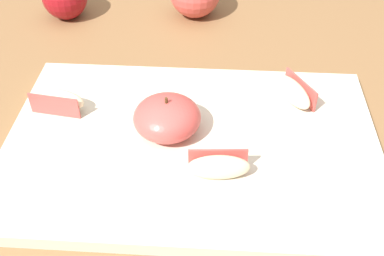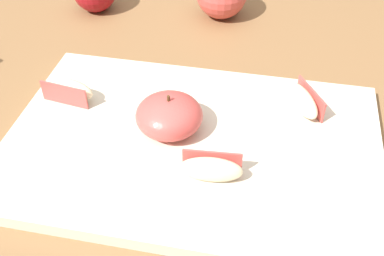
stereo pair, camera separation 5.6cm
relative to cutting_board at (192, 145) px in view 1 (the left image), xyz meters
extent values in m
cube|color=brown|center=(-0.06, 0.07, -0.02)|extent=(1.11, 0.82, 0.03)
cube|color=brown|center=(0.43, 0.42, -0.41)|extent=(0.06, 0.06, 0.75)
cube|color=beige|center=(0.00, 0.00, 0.00)|extent=(0.46, 0.31, 0.02)
ellipsoid|color=#D14C47|center=(-0.03, 0.01, 0.03)|extent=(0.08, 0.08, 0.05)
cylinder|color=#4C3319|center=(-0.03, 0.01, 0.06)|extent=(0.00, 0.00, 0.01)
ellipsoid|color=beige|center=(0.13, 0.09, 0.02)|extent=(0.06, 0.07, 0.03)
cube|color=#D14C47|center=(0.14, 0.09, 0.02)|extent=(0.04, 0.06, 0.03)
ellipsoid|color=beige|center=(-0.18, 0.05, 0.02)|extent=(0.07, 0.03, 0.03)
cube|color=#D14C47|center=(-0.18, 0.04, 0.02)|extent=(0.07, 0.01, 0.03)
ellipsoid|color=beige|center=(0.03, -0.06, 0.02)|extent=(0.07, 0.03, 0.03)
cube|color=#D14C47|center=(0.03, -0.05, 0.02)|extent=(0.07, 0.01, 0.03)
camera|label=1|loc=(0.03, -0.42, 0.40)|focal=44.23mm
camera|label=2|loc=(0.08, -0.41, 0.40)|focal=44.23mm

